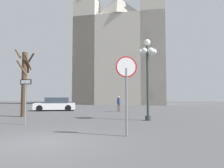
% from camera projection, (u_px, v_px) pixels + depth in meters
% --- Properties ---
extents(ground_plane, '(120.00, 120.00, 0.00)m').
position_uv_depth(ground_plane, '(41.00, 143.00, 6.51)').
color(ground_plane, '#424244').
extents(cathedral, '(18.49, 14.46, 37.63)m').
position_uv_depth(cathedral, '(121.00, 49.00, 42.16)').
color(cathedral, '#BCB5A5').
rests_on(cathedral, ground).
extents(stop_sign, '(0.81, 0.21, 3.07)m').
position_uv_depth(stop_sign, '(126.00, 79.00, 7.67)').
color(stop_sign, slate).
rests_on(stop_sign, ground).
extents(one_way_arrow_sign, '(0.67, 0.09, 2.44)m').
position_uv_depth(one_way_arrow_sign, '(25.00, 95.00, 10.76)').
color(one_way_arrow_sign, slate).
rests_on(one_way_arrow_sign, ground).
extents(street_lamp, '(1.18, 1.07, 5.23)m').
position_uv_depth(street_lamp, '(147.00, 62.00, 12.84)').
color(street_lamp, '#2D3833').
rests_on(street_lamp, ground).
extents(bare_tree, '(1.41, 1.43, 5.16)m').
position_uv_depth(bare_tree, '(24.00, 81.00, 15.10)').
color(bare_tree, '#473323').
rests_on(bare_tree, ground).
extents(parked_car_near_white, '(4.59, 2.88, 1.43)m').
position_uv_depth(parked_car_near_white, '(56.00, 104.00, 21.56)').
color(parked_car_near_white, silver).
rests_on(parked_car_near_white, ground).
extents(pedestrian_walking, '(0.32, 0.32, 1.56)m').
position_uv_depth(pedestrian_walking, '(119.00, 102.00, 19.94)').
color(pedestrian_walking, '#594C47').
rests_on(pedestrian_walking, ground).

